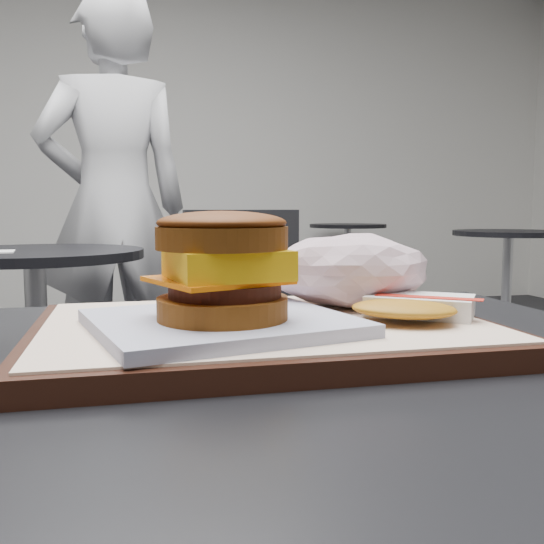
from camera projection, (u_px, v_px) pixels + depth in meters
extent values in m
cube|color=silver|center=(131.00, 137.00, 5.21)|extent=(8.00, 0.10, 3.00)
cube|color=black|center=(203.00, 388.00, 0.45)|extent=(0.80, 0.60, 0.04)
cube|color=black|center=(264.00, 332.00, 0.52)|extent=(0.38, 0.28, 0.02)
cube|color=white|center=(264.00, 321.00, 0.52)|extent=(0.36, 0.26, 0.00)
cube|color=silver|center=(221.00, 323.00, 0.47)|extent=(0.22, 0.21, 0.01)
cylinder|color=brown|center=(223.00, 308.00, 0.46)|extent=(0.12, 0.12, 0.02)
cylinder|color=#361108|center=(225.00, 290.00, 0.46)|extent=(0.10, 0.10, 0.01)
cube|color=orange|center=(217.00, 280.00, 0.46)|extent=(0.11, 0.11, 0.00)
cube|color=yellow|center=(227.00, 264.00, 0.46)|extent=(0.09, 0.09, 0.02)
cylinder|color=#64360E|center=(222.00, 238.00, 0.46)|extent=(0.12, 0.12, 0.02)
ellipsoid|color=#68310E|center=(222.00, 223.00, 0.46)|extent=(0.12, 0.12, 0.02)
cube|color=white|center=(420.00, 305.00, 0.53)|extent=(0.11, 0.10, 0.02)
cube|color=red|center=(428.00, 297.00, 0.52)|extent=(0.08, 0.06, 0.00)
ellipsoid|color=orange|center=(404.00, 309.00, 0.50)|extent=(0.11, 0.10, 0.01)
cylinder|color=black|center=(43.00, 468.00, 2.05)|extent=(0.44, 0.44, 0.02)
cylinder|color=#A5A5AA|center=(39.00, 364.00, 2.01)|extent=(0.07, 0.07, 0.70)
cylinder|color=black|center=(34.00, 254.00, 1.97)|extent=(0.70, 0.70, 0.03)
cylinder|color=#9A9A9F|center=(188.00, 405.00, 2.05)|extent=(0.06, 0.06, 0.44)
cube|color=black|center=(187.00, 336.00, 2.02)|extent=(0.47, 0.47, 0.04)
cube|color=black|center=(243.00, 269.00, 2.05)|extent=(0.40, 0.08, 0.40)
imported|color=silver|center=(114.00, 206.00, 2.60)|extent=(0.71, 0.52, 1.79)
cylinder|color=black|center=(504.00, 350.00, 3.75)|extent=(0.40, 0.40, 0.02)
cylinder|color=#A5A5AA|center=(506.00, 293.00, 3.71)|extent=(0.06, 0.06, 0.70)
cylinder|color=black|center=(509.00, 233.00, 3.67)|extent=(0.66, 0.66, 0.03)
cylinder|color=black|center=(347.00, 309.00, 5.30)|extent=(0.40, 0.40, 0.02)
cylinder|color=#A5A5AA|center=(347.00, 268.00, 5.26)|extent=(0.06, 0.06, 0.70)
cylinder|color=black|center=(348.00, 226.00, 5.22)|extent=(0.66, 0.66, 0.03)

